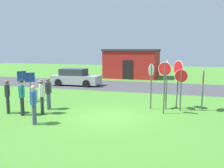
% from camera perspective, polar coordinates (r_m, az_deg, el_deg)
% --- Properties ---
extents(ground_plane, '(80.00, 80.00, 0.00)m').
position_cam_1_polar(ground_plane, '(12.00, -0.63, -7.55)').
color(ground_plane, '#47842D').
extents(street_asphalt, '(60.00, 6.40, 0.01)m').
position_cam_1_polar(street_asphalt, '(21.89, 7.78, -0.63)').
color(street_asphalt, '#424247').
rests_on(street_asphalt, ground).
extents(building_background, '(6.02, 4.76, 3.27)m').
position_cam_1_polar(building_background, '(29.28, 4.65, 4.74)').
color(building_background, '#B2231E').
rests_on(building_background, ground).
extents(parked_car_on_street, '(4.34, 2.09, 1.51)m').
position_cam_1_polar(parked_car_on_street, '(22.81, -8.31, 1.43)').
color(parked_car_on_street, '#A5A8AD').
rests_on(parked_car_on_street, ground).
extents(stop_sign_low_front, '(0.68, 0.08, 2.18)m').
position_cam_1_polar(stop_sign_low_front, '(13.41, 15.46, 0.20)').
color(stop_sign_low_front, '#474C4C').
rests_on(stop_sign_low_front, ground).
extents(stop_sign_leaning_left, '(0.14, 0.90, 2.21)m').
position_cam_1_polar(stop_sign_leaning_left, '(13.79, 20.08, 0.43)').
color(stop_sign_leaning_left, '#474C4C').
rests_on(stop_sign_leaning_left, ground).
extents(stop_sign_center_cluster, '(0.20, 0.63, 2.45)m').
position_cam_1_polar(stop_sign_center_cluster, '(13.50, 8.93, 1.17)').
color(stop_sign_center_cluster, '#474C4C').
rests_on(stop_sign_center_cluster, ground).
extents(stop_sign_tallest, '(0.56, 0.73, 2.62)m').
position_cam_1_polar(stop_sign_tallest, '(13.95, 14.84, 1.95)').
color(stop_sign_tallest, '#474C4C').
rests_on(stop_sign_tallest, ground).
extents(stop_sign_rear_right, '(0.66, 0.20, 2.60)m').
position_cam_1_polar(stop_sign_rear_right, '(12.54, 11.88, 1.08)').
color(stop_sign_rear_right, '#474C4C').
rests_on(stop_sign_rear_right, ground).
extents(stop_sign_nearest, '(0.21, 0.67, 2.63)m').
position_cam_1_polar(stop_sign_nearest, '(13.56, 12.38, 1.67)').
color(stop_sign_nearest, '#474C4C').
rests_on(stop_sign_nearest, ground).
extents(person_in_dark_shirt, '(0.36, 0.52, 1.74)m').
position_cam_1_polar(person_in_dark_shirt, '(12.91, -19.90, -2.45)').
color(person_in_dark_shirt, '#2D2D33').
rests_on(person_in_dark_shirt, ground).
extents(person_on_left, '(0.39, 0.48, 1.69)m').
position_cam_1_polar(person_on_left, '(13.55, -22.76, -2.27)').
color(person_on_left, '#2D2D33').
rests_on(person_on_left, ground).
extents(person_near_signs, '(0.40, 0.45, 1.74)m').
position_cam_1_polar(person_near_signs, '(12.89, -15.73, -2.29)').
color(person_near_signs, '#2D2D33').
rests_on(person_near_signs, ground).
extents(person_in_blue, '(0.34, 0.53, 1.69)m').
position_cam_1_polar(person_in_blue, '(11.18, -17.43, -4.04)').
color(person_in_blue, '#4C5670').
rests_on(person_in_blue, ground).
extents(person_holding_notes, '(0.29, 0.56, 1.69)m').
position_cam_1_polar(person_holding_notes, '(13.79, -14.32, -1.74)').
color(person_holding_notes, '#4C5670').
rests_on(person_holding_notes, ground).
extents(info_panel_leftmost, '(0.47, 0.41, 1.75)m').
position_cam_1_polar(info_panel_leftmost, '(16.72, -18.21, 0.63)').
color(info_panel_leftmost, '#4C4C51').
rests_on(info_panel_leftmost, ground).
extents(info_panel_middle, '(0.25, 0.56, 1.89)m').
position_cam_1_polar(info_panel_middle, '(16.27, -19.89, 0.73)').
color(info_panel_middle, '#4C4C51').
rests_on(info_panel_middle, ground).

